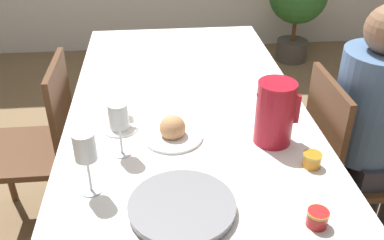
% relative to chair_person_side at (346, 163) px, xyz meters
% --- Properties ---
extents(ground_plane, '(20.00, 20.00, 0.00)m').
position_rel_chair_person_side_xyz_m(ground_plane, '(-0.69, 0.22, -0.48)').
color(ground_plane, '#7F6647').
extents(dining_table, '(0.99, 1.84, 0.73)m').
position_rel_chair_person_side_xyz_m(dining_table, '(-0.69, 0.22, 0.16)').
color(dining_table, white).
rests_on(dining_table, ground_plane).
extents(chair_person_side, '(0.42, 0.42, 0.89)m').
position_rel_chair_person_side_xyz_m(chair_person_side, '(0.00, 0.00, 0.00)').
color(chair_person_side, '#51331E').
rests_on(chair_person_side, ground_plane).
extents(chair_opposite, '(0.42, 0.42, 0.89)m').
position_rel_chair_person_side_xyz_m(chair_opposite, '(-1.37, 0.28, 0.00)').
color(chair_opposite, '#51331E').
rests_on(chair_opposite, ground_plane).
extents(person_seated, '(0.39, 0.41, 1.19)m').
position_rel_chair_person_side_xyz_m(person_seated, '(0.08, -0.01, 0.23)').
color(person_seated, '#33333D').
rests_on(person_seated, ground_plane).
extents(red_pitcher, '(0.16, 0.14, 0.24)m').
position_rel_chair_person_side_xyz_m(red_pitcher, '(-0.40, -0.15, 0.37)').
color(red_pitcher, '#A31423').
rests_on(red_pitcher, dining_table).
extents(wine_glass_water, '(0.07, 0.07, 0.22)m').
position_rel_chair_person_side_xyz_m(wine_glass_water, '(-1.04, -0.37, 0.41)').
color(wine_glass_water, white).
rests_on(wine_glass_water, dining_table).
extents(wine_glass_juice, '(0.07, 0.07, 0.20)m').
position_rel_chair_person_side_xyz_m(wine_glass_juice, '(-0.95, -0.18, 0.39)').
color(wine_glass_juice, white).
rests_on(wine_glass_juice, dining_table).
extents(teacup_near_person, '(0.14, 0.14, 0.07)m').
position_rel_chair_person_side_xyz_m(teacup_near_person, '(-0.96, -0.01, 0.28)').
color(teacup_near_person, white).
rests_on(teacup_near_person, dining_table).
extents(teacup_across, '(0.14, 0.14, 0.07)m').
position_rel_chair_person_side_xyz_m(teacup_across, '(-0.33, 0.13, 0.28)').
color(teacup_across, white).
rests_on(teacup_across, dining_table).
extents(serving_tray, '(0.32, 0.32, 0.03)m').
position_rel_chair_person_side_xyz_m(serving_tray, '(-0.76, -0.49, 0.26)').
color(serving_tray, gray).
rests_on(serving_tray, dining_table).
extents(bread_plate, '(0.23, 0.23, 0.10)m').
position_rel_chair_person_side_xyz_m(bread_plate, '(-0.76, -0.09, 0.28)').
color(bread_plate, white).
rests_on(bread_plate, dining_table).
extents(jam_jar_amber, '(0.06, 0.06, 0.05)m').
position_rel_chair_person_side_xyz_m(jam_jar_amber, '(-0.38, -0.59, 0.27)').
color(jam_jar_amber, '#A81E1E').
rests_on(jam_jar_amber, dining_table).
extents(jam_jar_red, '(0.06, 0.06, 0.05)m').
position_rel_chair_person_side_xyz_m(jam_jar_red, '(-0.30, -0.31, 0.27)').
color(jam_jar_red, '#C67A1E').
rests_on(jam_jar_red, dining_table).
extents(potted_plant, '(0.52, 0.52, 0.88)m').
position_rel_chair_person_side_xyz_m(potted_plant, '(0.48, 2.25, 0.09)').
color(potted_plant, '#4C4742').
rests_on(potted_plant, ground_plane).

